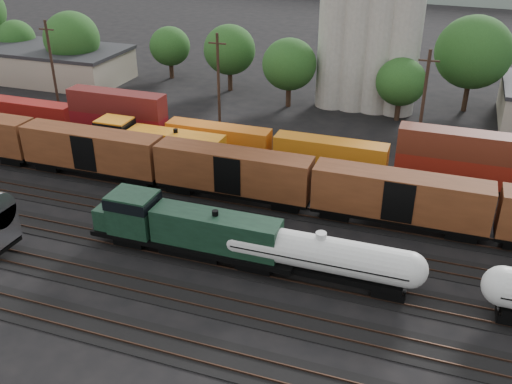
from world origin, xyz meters
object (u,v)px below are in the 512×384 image
(tank_car_a, at_px, (320,255))
(grain_silo, at_px, (368,25))
(orange_locomotive, at_px, (152,143))
(green_locomotive, at_px, (181,227))

(tank_car_a, relative_size, grain_silo, 0.54)
(grain_silo, bearing_deg, orange_locomotive, -124.95)
(orange_locomotive, bearing_deg, green_locomotive, -54.12)
(green_locomotive, height_order, orange_locomotive, green_locomotive)
(tank_car_a, bearing_deg, green_locomotive, -180.00)
(tank_car_a, height_order, grain_silo, grain_silo)
(green_locomotive, distance_m, orange_locomotive, 18.51)
(orange_locomotive, relative_size, grain_silo, 0.60)
(green_locomotive, distance_m, tank_car_a, 11.35)
(tank_car_a, height_order, orange_locomotive, orange_locomotive)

